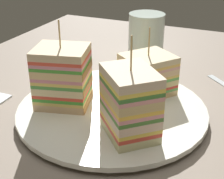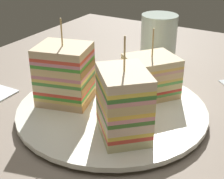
% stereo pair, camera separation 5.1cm
% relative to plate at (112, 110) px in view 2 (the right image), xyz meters
% --- Properties ---
extents(ground_plane, '(1.06, 0.79, 0.02)m').
position_rel_plate_xyz_m(ground_plane, '(0.00, 0.00, -0.02)').
color(ground_plane, gray).
extents(plate, '(0.29, 0.29, 0.01)m').
position_rel_plate_xyz_m(plate, '(0.00, 0.00, 0.00)').
color(plate, white).
rests_on(plate, ground_plane).
extents(sandwich_wedge_0, '(0.10, 0.10, 0.11)m').
position_rel_plate_xyz_m(sandwich_wedge_0, '(0.07, -0.03, 0.04)').
color(sandwich_wedge_0, '#E1BD7E').
rests_on(sandwich_wedge_0, plate).
extents(sandwich_wedge_1, '(0.09, 0.09, 0.13)m').
position_rel_plate_xyz_m(sandwich_wedge_1, '(-0.02, 0.07, 0.05)').
color(sandwich_wedge_1, '#DCB789').
rests_on(sandwich_wedge_1, plate).
extents(sandwich_wedge_2, '(0.10, 0.10, 0.14)m').
position_rel_plate_xyz_m(sandwich_wedge_2, '(-0.06, -0.05, 0.05)').
color(sandwich_wedge_2, beige).
rests_on(sandwich_wedge_2, plate).
extents(drinking_glass, '(0.08, 0.08, 0.10)m').
position_rel_plate_xyz_m(drinking_glass, '(0.24, 0.03, 0.04)').
color(drinking_glass, silver).
rests_on(drinking_glass, ground_plane).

